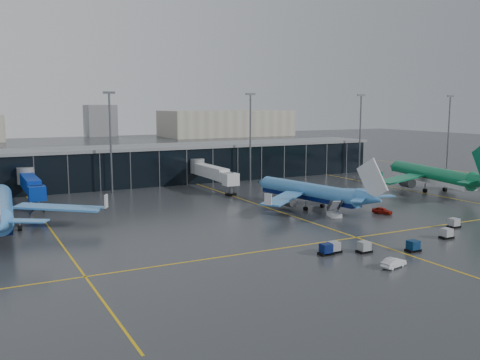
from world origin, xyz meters
name	(u,v)px	position (x,y,z in m)	size (l,w,h in m)	color
ground	(261,226)	(0.00, 0.00, 0.00)	(600.00, 600.00, 0.00)	#282B2D
terminal_pier	(153,164)	(0.00, 62.00, 5.42)	(142.00, 17.00, 10.70)	black
jet_bridges	(31,184)	(-35.00, 42.99, 4.55)	(94.00, 27.50, 7.20)	#595B60
flood_masts	(185,136)	(5.00, 50.00, 13.81)	(203.00, 0.50, 25.50)	#595B60
distant_hangars	(126,125)	(49.94, 270.08, 8.79)	(260.00, 71.00, 22.00)	#B2AD99
taxi_lines	(277,211)	(10.00, 10.61, 0.01)	(220.00, 120.00, 0.02)	gold
airliner_arkefly	(0,194)	(-42.70, 18.84, 6.44)	(36.79, 41.90, 12.88)	#3F86D1
airliner_klm_near	(309,182)	(17.76, 10.42, 5.76)	(32.94, 37.51, 11.53)	#3B7EC1
airliner_aer_lingus	(431,165)	(59.47, 15.14, 6.66)	(38.04, 43.32, 13.31)	#0D6D42
baggage_carts	(393,241)	(11.76, -21.75, 0.76)	(33.73, 9.89, 1.70)	black
mobile_airstair	(334,213)	(17.14, 0.38, 0.77)	(3.10, 3.73, 3.45)	silver
service_van_red	(382,211)	(27.49, -2.04, 0.70)	(1.65, 4.11, 1.40)	maroon
service_van_white	(394,262)	(3.63, -30.53, 0.69)	(1.46, 4.19, 1.38)	silver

